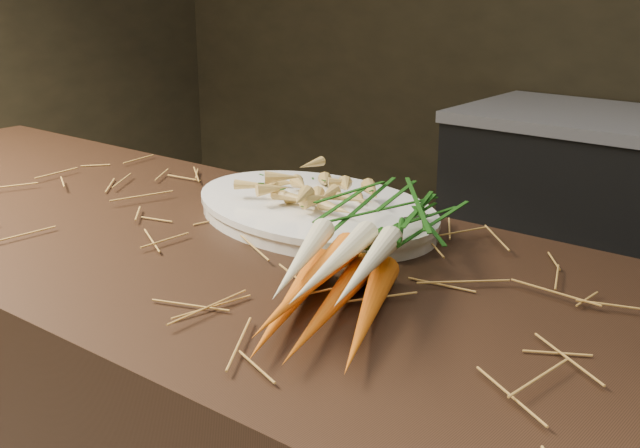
# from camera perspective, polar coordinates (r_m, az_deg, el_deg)

# --- Properties ---
(straw_bedding) EXTENTS (1.40, 0.60, 0.02)m
(straw_bedding) POSITION_cam_1_polar(r_m,az_deg,el_deg) (1.23, -5.30, -1.63)
(straw_bedding) COLOR olive
(straw_bedding) RESTS_ON main_counter
(root_veg_bunch) EXTENTS (0.36, 0.57, 0.10)m
(root_veg_bunch) POSITION_cam_1_polar(r_m,az_deg,el_deg) (1.12, 3.11, -1.31)
(root_veg_bunch) COLOR #D45015
(root_veg_bunch) RESTS_ON main_counter
(serving_platter) EXTENTS (0.55, 0.43, 0.03)m
(serving_platter) POSITION_cam_1_polar(r_m,az_deg,el_deg) (1.38, -0.42, 0.85)
(serving_platter) COLOR white
(serving_platter) RESTS_ON main_counter
(roasted_veg_heap) EXTENTS (0.27, 0.22, 0.05)m
(roasted_veg_heap) POSITION_cam_1_polar(r_m,az_deg,el_deg) (1.37, -0.43, 2.47)
(roasted_veg_heap) COLOR #A7793E
(roasted_veg_heap) RESTS_ON serving_platter
(serving_fork) EXTENTS (0.08, 0.18, 0.00)m
(serving_fork) POSITION_cam_1_polar(r_m,az_deg,el_deg) (1.23, 3.83, -0.51)
(serving_fork) COLOR silver
(serving_fork) RESTS_ON serving_platter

